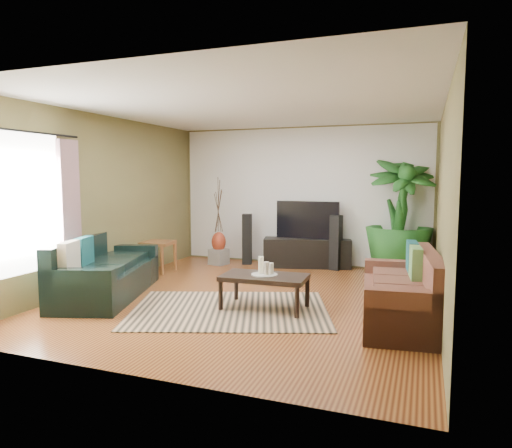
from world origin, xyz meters
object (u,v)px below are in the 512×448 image
at_px(sofa_left, 108,267).
at_px(potted_plant, 400,216).
at_px(coffee_table, 264,292).
at_px(side_table, 158,256).
at_px(pedestal, 219,257).
at_px(speaker_right, 336,243).
at_px(speaker_left, 247,239).
at_px(television, 307,220).
at_px(tv_stand, 307,253).
at_px(sofa_right, 400,288).
at_px(vase, 219,242).

xyz_separation_m(sofa_left, potted_plant, (3.89, 3.07, 0.62)).
distance_m(coffee_table, side_table, 3.03).
height_order(coffee_table, side_table, side_table).
distance_m(pedestal, side_table, 1.27).
bearing_deg(speaker_right, potted_plant, 15.26).
bearing_deg(potted_plant, sofa_left, -141.74).
bearing_deg(coffee_table, speaker_left, 113.11).
bearing_deg(television, potted_plant, -1.19).
bearing_deg(pedestal, coffee_table, -54.09).
relative_size(potted_plant, pedestal, 6.76).
bearing_deg(pedestal, potted_plant, 5.72).
distance_m(sofa_left, tv_stand, 3.81).
relative_size(tv_stand, side_table, 2.94).
bearing_deg(sofa_left, sofa_right, -104.62).
bearing_deg(pedestal, speaker_right, 7.33).
xyz_separation_m(television, speaker_right, (0.57, -0.08, -0.40)).
height_order(television, vase, television).
relative_size(tv_stand, vase, 4.19).
relative_size(sofa_left, potted_plant, 1.03).
bearing_deg(sofa_left, coffee_table, -103.46).
xyz_separation_m(sofa_right, tv_stand, (-1.86, 2.90, -0.15)).
distance_m(speaker_left, pedestal, 0.66).
bearing_deg(television, side_table, -150.37).
height_order(tv_stand, television, television).
bearing_deg(speaker_right, coffee_table, -85.34).
bearing_deg(sofa_right, speaker_right, -162.12).
relative_size(potted_plant, side_table, 3.71).
xyz_separation_m(sofa_right, potted_plant, (-0.17, 2.87, 0.62)).
bearing_deg(vase, sofa_left, -100.54).
distance_m(speaker_left, speaker_right, 1.76).
bearing_deg(tv_stand, vase, 178.23).
bearing_deg(vase, tv_stand, 12.40).
height_order(coffee_table, speaker_left, speaker_left).
xyz_separation_m(speaker_left, pedestal, (-0.51, -0.24, -0.35)).
bearing_deg(potted_plant, vase, -174.28).
distance_m(tv_stand, pedestal, 1.74).
xyz_separation_m(coffee_table, side_table, (-2.60, 1.55, 0.05)).
distance_m(coffee_table, speaker_right, 2.90).
height_order(sofa_right, television, television).
xyz_separation_m(potted_plant, pedestal, (-3.38, -0.34, -0.89)).
xyz_separation_m(sofa_right, vase, (-3.56, 2.53, 0.02)).
distance_m(sofa_left, speaker_left, 3.14).
height_order(speaker_right, pedestal, speaker_right).
bearing_deg(side_table, coffee_table, -30.69).
bearing_deg(tv_stand, sofa_left, -139.61).
relative_size(coffee_table, tv_stand, 0.67).
relative_size(sofa_right, vase, 4.70).
bearing_deg(coffee_table, sofa_right, -1.40).
height_order(television, side_table, television).
distance_m(sofa_right, speaker_left, 4.12).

